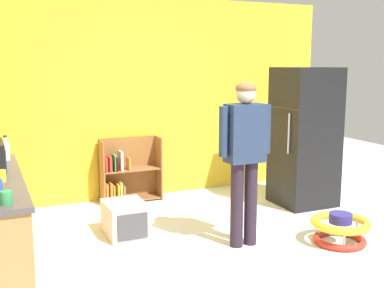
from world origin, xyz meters
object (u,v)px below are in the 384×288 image
(baby_walker, at_px, (340,229))
(green_cup, at_px, (6,198))
(standing_person, at_px, (245,149))
(refrigerator, at_px, (304,137))
(yellow_cup, at_px, (1,176))
(bookshelf, at_px, (126,174))
(pet_carrier, at_px, (125,219))
(clear_bottle, at_px, (6,150))

(baby_walker, height_order, green_cup, green_cup)
(baby_walker, bearing_deg, green_cup, -174.04)
(standing_person, distance_m, baby_walker, 1.31)
(refrigerator, bearing_deg, yellow_cup, -165.31)
(refrigerator, bearing_deg, baby_walker, -110.89)
(yellow_cup, bearing_deg, bookshelf, 51.60)
(refrigerator, xyz_separation_m, baby_walker, (-0.50, -1.32, -0.73))
(bookshelf, xyz_separation_m, standing_person, (0.66, -2.00, 0.63))
(bookshelf, relative_size, standing_person, 0.51)
(refrigerator, height_order, pet_carrier, refrigerator)
(standing_person, relative_size, pet_carrier, 3.01)
(pet_carrier, bearing_deg, green_cup, -130.12)
(pet_carrier, relative_size, green_cup, 5.81)
(standing_person, bearing_deg, refrigerator, 33.71)
(bookshelf, bearing_deg, pet_carrier, -106.26)
(refrigerator, distance_m, green_cup, 4.04)
(baby_walker, height_order, pet_carrier, pet_carrier)
(refrigerator, height_order, baby_walker, refrigerator)
(standing_person, bearing_deg, baby_walker, -21.18)
(baby_walker, relative_size, pet_carrier, 1.09)
(refrigerator, height_order, bookshelf, refrigerator)
(refrigerator, xyz_separation_m, clear_bottle, (-3.61, -0.08, 0.11))
(green_cup, bearing_deg, clear_bottle, 87.20)
(refrigerator, distance_m, clear_bottle, 3.61)
(baby_walker, relative_size, green_cup, 6.36)
(bookshelf, height_order, standing_person, standing_person)
(bookshelf, xyz_separation_m, baby_walker, (1.59, -2.37, -0.21))
(refrigerator, height_order, yellow_cup, refrigerator)
(pet_carrier, bearing_deg, standing_person, -36.62)
(clear_bottle, distance_m, yellow_cup, 0.89)
(bookshelf, relative_size, baby_walker, 1.41)
(bookshelf, height_order, baby_walker, bookshelf)
(green_cup, distance_m, yellow_cup, 0.69)
(bookshelf, relative_size, green_cup, 8.95)
(baby_walker, bearing_deg, refrigerator, 69.11)
(refrigerator, bearing_deg, clear_bottle, -178.71)
(clear_bottle, xyz_separation_m, green_cup, (-0.08, -1.57, -0.05))
(clear_bottle, bearing_deg, bookshelf, 36.66)
(clear_bottle, height_order, yellow_cup, clear_bottle)
(refrigerator, height_order, green_cup, refrigerator)
(refrigerator, xyz_separation_m, yellow_cup, (-3.69, -0.97, 0.06))
(bookshelf, bearing_deg, clear_bottle, -143.34)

